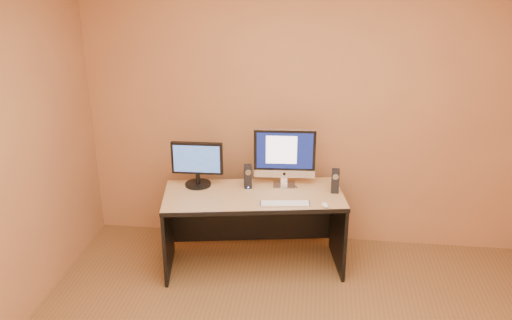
% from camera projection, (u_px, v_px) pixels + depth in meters
% --- Properties ---
extents(walls, '(4.00, 4.00, 2.60)m').
position_uv_depth(walls, '(293.00, 206.00, 2.94)').
color(walls, '#A97244').
rests_on(walls, ground).
extents(desk, '(1.59, 0.90, 0.69)m').
position_uv_depth(desk, '(254.00, 231.00, 4.66)').
color(desk, tan).
rests_on(desk, ground).
extents(imac, '(0.54, 0.23, 0.51)m').
position_uv_depth(imac, '(285.00, 158.00, 4.60)').
color(imac, '#BAB9BE').
rests_on(imac, desk).
extents(second_monitor, '(0.46, 0.24, 0.39)m').
position_uv_depth(second_monitor, '(197.00, 164.00, 4.63)').
color(second_monitor, black).
rests_on(second_monitor, desk).
extents(speaker_left, '(0.08, 0.08, 0.21)m').
position_uv_depth(speaker_left, '(248.00, 176.00, 4.62)').
color(speaker_left, black).
rests_on(speaker_left, desk).
extents(speaker_right, '(0.06, 0.07, 0.21)m').
position_uv_depth(speaker_right, '(335.00, 181.00, 4.53)').
color(speaker_right, black).
rests_on(speaker_right, desk).
extents(keyboard, '(0.41, 0.16, 0.02)m').
position_uv_depth(keyboard, '(285.00, 204.00, 4.34)').
color(keyboard, silver).
rests_on(keyboard, desk).
extents(mouse, '(0.09, 0.11, 0.03)m').
position_uv_depth(mouse, '(325.00, 205.00, 4.30)').
color(mouse, silver).
rests_on(mouse, desk).
extents(cable_a, '(0.13, 0.17, 0.01)m').
position_uv_depth(cable_a, '(290.00, 183.00, 4.73)').
color(cable_a, black).
rests_on(cable_a, desk).
extents(cable_b, '(0.04, 0.17, 0.01)m').
position_uv_depth(cable_b, '(284.00, 183.00, 4.75)').
color(cable_b, black).
rests_on(cable_b, desk).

